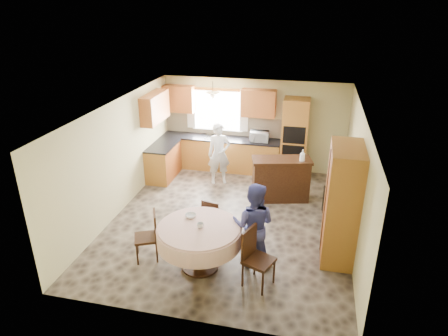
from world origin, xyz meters
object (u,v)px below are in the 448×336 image
at_px(chair_right, 255,254).
at_px(person_sink, 219,154).
at_px(sideboard, 281,180).
at_px(person_dining, 253,225).
at_px(oven_tower, 294,138).
at_px(chair_left, 150,233).
at_px(dining_table, 199,236).
at_px(cupboard, 342,204).
at_px(chair_back, 212,217).

xyz_separation_m(chair_right, person_sink, (-1.52, 3.74, 0.22)).
height_order(sideboard, chair_right, chair_right).
relative_size(person_sink, person_dining, 0.99).
height_order(oven_tower, chair_left, oven_tower).
bearing_deg(sideboard, oven_tower, 68.62).
bearing_deg(chair_right, person_sink, 44.38).
bearing_deg(dining_table, oven_tower, 73.37).
xyz_separation_m(oven_tower, sideboard, (-0.19, -1.45, -0.57)).
relative_size(cupboard, chair_back, 2.45).
bearing_deg(cupboard, sideboard, 122.13).
bearing_deg(chair_left, chair_right, 57.55).
bearing_deg(person_sink, cupboard, -62.67).
xyz_separation_m(chair_back, chair_right, (1.02, -1.14, 0.08)).
bearing_deg(cupboard, person_dining, -157.22).
relative_size(sideboard, chair_left, 1.44).
xyz_separation_m(chair_left, person_sink, (0.46, 3.46, 0.28)).
bearing_deg(person_sink, person_dining, -87.38).
bearing_deg(chair_left, cupboard, 80.27).
relative_size(sideboard, person_dining, 0.85).
bearing_deg(chair_left, oven_tower, 127.67).
relative_size(chair_right, person_sink, 0.65).
bearing_deg(chair_left, person_sink, 147.90).
distance_m(chair_right, person_sink, 4.04).
relative_size(oven_tower, chair_left, 2.24).
bearing_deg(sideboard, chair_left, -140.10).
relative_size(dining_table, chair_right, 1.43).
relative_size(oven_tower, person_dining, 1.32).
relative_size(dining_table, chair_back, 1.68).
bearing_deg(chair_back, oven_tower, -97.71).
bearing_deg(person_dining, chair_left, 10.34).
bearing_deg(chair_back, sideboard, -106.28).
height_order(oven_tower, dining_table, oven_tower).
relative_size(chair_left, chair_right, 0.91).
bearing_deg(person_sink, sideboard, -40.35).
relative_size(chair_back, chair_right, 0.85).
bearing_deg(person_dining, chair_back, -31.46).
xyz_separation_m(sideboard, cupboard, (1.26, -2.00, 0.59)).
xyz_separation_m(sideboard, chair_left, (-2.10, -2.89, 0.04)).
height_order(dining_table, person_dining, person_dining).
distance_m(person_sink, person_dining, 3.50).
bearing_deg(cupboard, chair_left, -165.19).
relative_size(sideboard, cupboard, 0.63).
relative_size(dining_table, person_sink, 0.93).
height_order(dining_table, person_sink, person_sink).
bearing_deg(person_dining, cupboard, -154.83).
height_order(oven_tower, chair_back, oven_tower).
distance_m(cupboard, chair_right, 1.87).
bearing_deg(sideboard, chair_back, -133.60).
xyz_separation_m(chair_left, chair_right, (1.98, -0.27, 0.05)).
bearing_deg(person_dining, oven_tower, -93.54).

